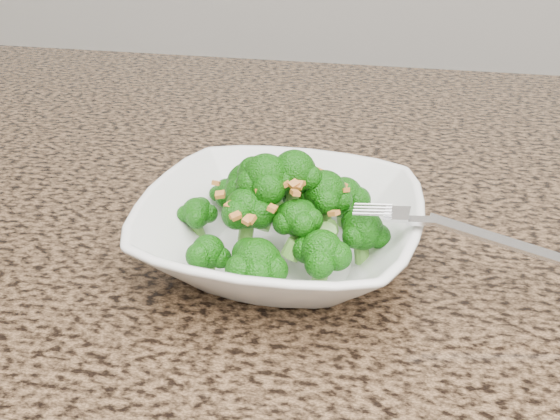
# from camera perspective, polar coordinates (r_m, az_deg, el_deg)

# --- Properties ---
(granite_counter) EXTENTS (1.64, 1.04, 0.03)m
(granite_counter) POSITION_cam_1_polar(r_m,az_deg,el_deg) (0.68, 7.96, -2.10)
(granite_counter) COLOR brown
(granite_counter) RESTS_ON cabinet
(bowl) EXTENTS (0.25, 0.25, 0.06)m
(bowl) POSITION_cam_1_polar(r_m,az_deg,el_deg) (0.59, -0.00, -1.79)
(bowl) COLOR white
(bowl) RESTS_ON granite_counter
(broccoli_pile) EXTENTS (0.21, 0.21, 0.06)m
(broccoli_pile) POSITION_cam_1_polar(r_m,az_deg,el_deg) (0.56, -0.00, 3.49)
(broccoli_pile) COLOR #14610B
(broccoli_pile) RESTS_ON bowl
(garlic_topping) EXTENTS (0.12, 0.12, 0.01)m
(garlic_topping) POSITION_cam_1_polar(r_m,az_deg,el_deg) (0.55, -0.00, 6.70)
(garlic_topping) COLOR orange
(garlic_topping) RESTS_ON broccoli_pile
(fork) EXTENTS (0.19, 0.04, 0.01)m
(fork) POSITION_cam_1_polar(r_m,az_deg,el_deg) (0.55, 11.90, -0.91)
(fork) COLOR silver
(fork) RESTS_ON bowl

